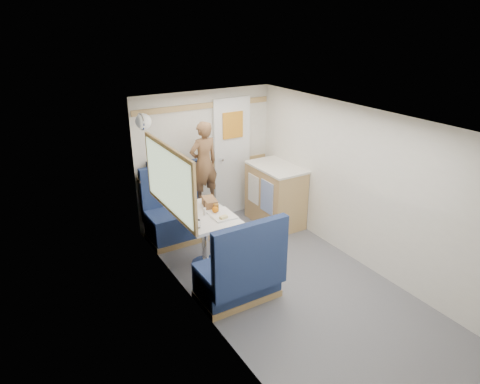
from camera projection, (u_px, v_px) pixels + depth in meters
floor at (293, 288)px, 5.04m from camera, size 4.50×4.50×0.00m
ceiling at (303, 121)px, 4.28m from camera, size 4.50×4.50×0.00m
wall_back at (205, 157)px, 6.45m from camera, size 2.20×0.02×2.00m
wall_left at (207, 236)px, 4.14m from camera, size 0.02×4.50×2.00m
wall_right at (369, 192)px, 5.18m from camera, size 0.02×4.50×2.00m
oak_trim_low at (206, 167)px, 6.49m from camera, size 2.15×0.02×0.08m
oak_trim_high at (204, 106)px, 6.13m from camera, size 2.15×0.02×0.08m
side_window at (168, 180)px, 4.85m from camera, size 0.04×1.30×0.72m
rear_door at (232, 155)px, 6.65m from camera, size 0.62×0.12×1.86m
dinette_table at (204, 225)px, 5.31m from camera, size 0.62×0.92×0.72m
bench_far at (178, 218)px, 6.10m from camera, size 0.90×0.59×1.05m
bench_near at (240, 277)px, 4.73m from camera, size 0.90×0.59×1.05m
ledge at (169, 175)px, 6.08m from camera, size 0.90×0.14×0.04m
dome_light at (143, 122)px, 5.35m from camera, size 0.20×0.20×0.20m
galley_counter at (275, 194)px, 6.48m from camera, size 0.57×0.92×0.92m
person at (204, 163)px, 6.03m from camera, size 0.47×0.33×1.20m
duffel_bag at (164, 167)px, 6.00m from camera, size 0.48×0.31×0.21m
tray at (222, 215)px, 5.22m from camera, size 0.29×0.37×0.02m
orange_fruit at (215, 210)px, 5.24m from camera, size 0.08×0.08×0.08m
cheese_block at (224, 217)px, 5.09m from camera, size 0.10×0.07×0.03m
wine_glass at (193, 207)px, 5.14m from camera, size 0.08×0.08×0.17m
tumbler_left at (198, 224)px, 4.89m from camera, size 0.06×0.06×0.10m
tumbler_right at (211, 205)px, 5.37m from camera, size 0.07×0.07×0.11m
beer_glass at (216, 208)px, 5.28m from camera, size 0.07×0.07×0.11m
pepper_grinder at (205, 204)px, 5.42m from camera, size 0.03×0.03×0.09m
salt_grinder at (205, 211)px, 5.21m from camera, size 0.04×0.04×0.09m
bread_loaf at (210, 203)px, 5.43m from camera, size 0.19×0.29×0.11m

